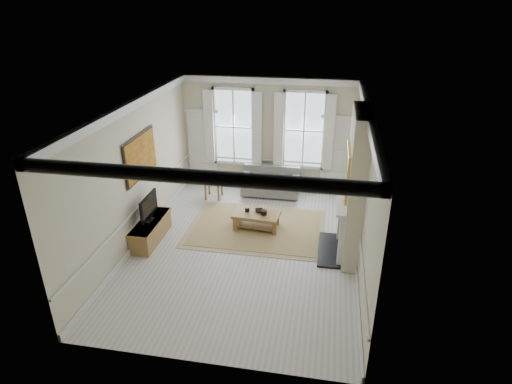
% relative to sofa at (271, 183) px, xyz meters
% --- Properties ---
extents(floor, '(7.20, 7.20, 0.00)m').
position_rel_sofa_xyz_m(floor, '(-0.16, -3.11, -0.35)').
color(floor, '#B7B5AD').
rests_on(floor, ground).
extents(ceiling, '(7.20, 7.20, 0.00)m').
position_rel_sofa_xyz_m(ceiling, '(-0.16, -3.11, 3.05)').
color(ceiling, white).
rests_on(ceiling, back_wall).
extents(back_wall, '(5.20, 0.00, 5.20)m').
position_rel_sofa_xyz_m(back_wall, '(-0.16, 0.49, 1.35)').
color(back_wall, beige).
rests_on(back_wall, floor).
extents(left_wall, '(0.00, 7.20, 7.20)m').
position_rel_sofa_xyz_m(left_wall, '(-2.76, -3.11, 1.35)').
color(left_wall, beige).
rests_on(left_wall, floor).
extents(right_wall, '(0.00, 7.20, 7.20)m').
position_rel_sofa_xyz_m(right_wall, '(2.44, -3.11, 1.35)').
color(right_wall, beige).
rests_on(right_wall, floor).
extents(window_left, '(1.26, 0.20, 2.20)m').
position_rel_sofa_xyz_m(window_left, '(-1.21, 0.44, 1.55)').
color(window_left, '#B2BCC6').
rests_on(window_left, back_wall).
extents(window_right, '(1.26, 0.20, 2.20)m').
position_rel_sofa_xyz_m(window_right, '(0.89, 0.44, 1.55)').
color(window_right, '#B2BCC6').
rests_on(window_right, back_wall).
extents(door_left, '(0.90, 0.08, 2.30)m').
position_rel_sofa_xyz_m(door_left, '(-2.21, 0.45, 0.80)').
color(door_left, silver).
rests_on(door_left, floor).
extents(door_right, '(0.90, 0.08, 2.30)m').
position_rel_sofa_xyz_m(door_right, '(1.89, 0.45, 0.80)').
color(door_right, silver).
rests_on(door_right, floor).
extents(painting, '(0.05, 1.66, 1.06)m').
position_rel_sofa_xyz_m(painting, '(-2.72, -2.81, 1.70)').
color(painting, '#C38621').
rests_on(painting, left_wall).
extents(chimney_breast, '(0.35, 1.70, 3.38)m').
position_rel_sofa_xyz_m(chimney_breast, '(2.26, -2.91, 1.35)').
color(chimney_breast, beige).
rests_on(chimney_breast, floor).
extents(hearth, '(0.55, 1.50, 0.05)m').
position_rel_sofa_xyz_m(hearth, '(1.84, -2.91, -0.32)').
color(hearth, black).
rests_on(hearth, floor).
extents(fireplace, '(0.21, 1.45, 1.33)m').
position_rel_sofa_xyz_m(fireplace, '(2.04, -2.91, 0.38)').
color(fireplace, silver).
rests_on(fireplace, floor).
extents(mirror, '(0.06, 1.26, 1.06)m').
position_rel_sofa_xyz_m(mirror, '(2.05, -2.91, 1.70)').
color(mirror, gold).
rests_on(mirror, chimney_breast).
extents(sofa, '(1.70, 0.83, 0.83)m').
position_rel_sofa_xyz_m(sofa, '(0.00, 0.00, 0.00)').
color(sofa, slate).
rests_on(sofa, floor).
extents(side_table, '(0.51, 0.51, 0.58)m').
position_rel_sofa_xyz_m(side_table, '(-1.63, -0.56, 0.12)').
color(side_table, brown).
rests_on(side_table, floor).
extents(rug, '(3.50, 2.60, 0.02)m').
position_rel_sofa_xyz_m(rug, '(-0.06, -2.16, -0.34)').
color(rug, '#9C8650').
rests_on(rug, floor).
extents(coffee_table, '(1.23, 0.78, 0.44)m').
position_rel_sofa_xyz_m(coffee_table, '(-0.06, -2.16, 0.01)').
color(coffee_table, brown).
rests_on(coffee_table, rug).
extents(ceramic_pot_a, '(0.12, 0.12, 0.12)m').
position_rel_sofa_xyz_m(ceramic_pot_a, '(-0.31, -2.11, 0.15)').
color(ceramic_pot_a, black).
rests_on(ceramic_pot_a, coffee_table).
extents(ceramic_pot_b, '(0.16, 0.16, 0.11)m').
position_rel_sofa_xyz_m(ceramic_pot_b, '(0.14, -2.21, 0.15)').
color(ceramic_pot_b, black).
rests_on(ceramic_pot_b, coffee_table).
extents(bowl, '(0.28, 0.28, 0.05)m').
position_rel_sofa_xyz_m(bowl, '(-0.01, -2.06, 0.12)').
color(bowl, black).
rests_on(bowl, coffee_table).
extents(tv_stand, '(0.48, 1.51, 0.54)m').
position_rel_sofa_xyz_m(tv_stand, '(-2.50, -3.20, -0.08)').
color(tv_stand, brown).
rests_on(tv_stand, floor).
extents(tv, '(0.08, 0.90, 0.68)m').
position_rel_sofa_xyz_m(tv, '(-2.48, -3.20, 0.58)').
color(tv, black).
rests_on(tv, tv_stand).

